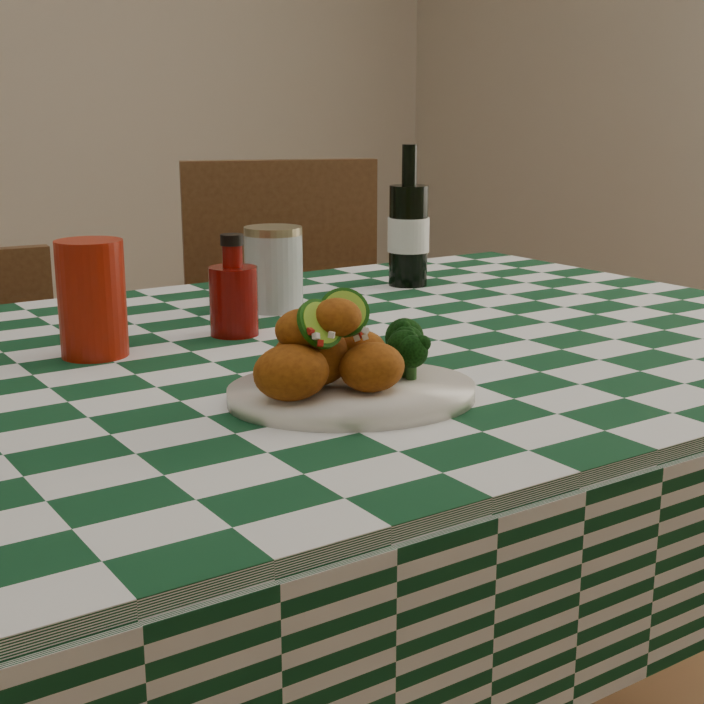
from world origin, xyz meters
TOP-DOWN VIEW (x-y plane):
  - dining_table at (0.00, 0.00)m, footprint 1.66×1.06m
  - plate at (-0.05, -0.23)m, footprint 0.33×0.30m
  - fried_chicken_pile at (-0.08, -0.23)m, footprint 0.15×0.11m
  - broccoli_side at (0.04, -0.22)m, footprint 0.08×0.08m
  - red_tumbler at (-0.21, 0.11)m, footprint 0.11×0.11m
  - ketchup_bottle at (-0.01, 0.12)m, footprint 0.07×0.07m
  - mason_jar at (0.12, 0.24)m, footprint 0.12×0.12m
  - beer_bottle at (0.42, 0.30)m, footprint 0.08×0.08m
  - wooden_chair_right at (0.43, 0.69)m, footprint 0.58×0.60m

SIDE VIEW (x-z plane):
  - dining_table at x=0.00m, z-range 0.00..0.79m
  - wooden_chair_right at x=0.43m, z-range 0.00..0.98m
  - plate at x=-0.05m, z-range 0.79..0.80m
  - broccoli_side at x=0.04m, z-range 0.80..0.86m
  - mason_jar at x=0.12m, z-range 0.79..0.92m
  - fried_chicken_pile at x=-0.08m, z-range 0.80..0.90m
  - ketchup_bottle at x=-0.01m, z-range 0.79..0.93m
  - red_tumbler at x=-0.21m, z-range 0.79..0.93m
  - beer_bottle at x=0.42m, z-range 0.79..1.03m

